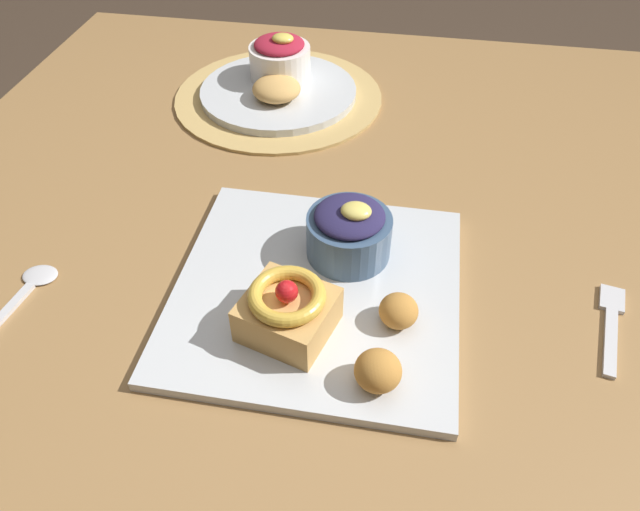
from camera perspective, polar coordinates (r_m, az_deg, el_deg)
ground_plane at (r=1.34m, az=4.08°, el=-21.12°), size 8.00×8.00×0.00m
dining_table at (r=0.80m, az=6.34°, el=-1.41°), size 1.29×1.10×0.73m
woven_placemat at (r=0.99m, az=-3.98°, el=14.97°), size 0.33×0.33×0.00m
front_plate at (r=0.65m, az=-0.30°, el=-3.38°), size 0.30×0.30×0.01m
cake_slice at (r=0.58m, az=-3.11°, el=-5.23°), size 0.10×0.10×0.07m
berry_ramekin at (r=0.66m, az=2.81°, el=2.31°), size 0.10×0.10×0.07m
fritter_front at (r=0.55m, az=5.58°, el=-10.94°), size 0.04×0.04×0.04m
fritter_middle at (r=0.60m, az=7.54°, el=-5.28°), size 0.04×0.04×0.03m
back_plate at (r=0.99m, az=-4.01°, el=15.40°), size 0.25×0.25×0.01m
back_ramekin at (r=1.00m, az=-3.86°, el=18.34°), size 0.10×0.10×0.08m
back_pastry at (r=0.95m, az=-4.19°, el=15.65°), size 0.07×0.07×0.03m
fork at (r=0.69m, az=26.13°, el=-5.75°), size 0.04×0.13×0.00m
spoon at (r=0.73m, az=-26.46°, el=-3.15°), size 0.04×0.13×0.00m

